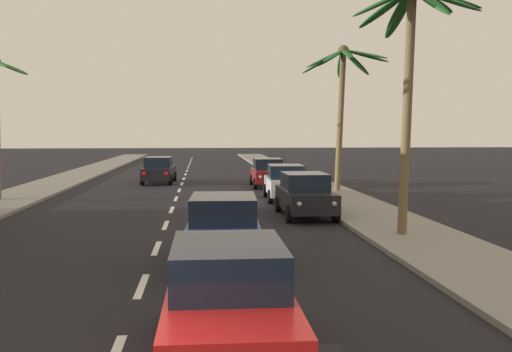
% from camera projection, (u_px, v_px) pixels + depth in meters
% --- Properties ---
extents(sidewalk_right, '(3.20, 110.00, 0.14)m').
position_uv_depth(sidewalk_right, '(345.00, 202.00, 26.76)').
color(sidewalk_right, gray).
rests_on(sidewalk_right, ground).
extents(lane_markings, '(4.28, 86.93, 0.01)m').
position_uv_depth(lane_markings, '(183.00, 206.00, 25.55)').
color(lane_markings, silver).
rests_on(lane_markings, ground).
extents(sedan_lead_at_stop_bar, '(1.96, 4.46, 1.68)m').
position_uv_depth(sedan_lead_at_stop_bar, '(229.00, 301.00, 8.38)').
color(sedan_lead_at_stop_bar, red).
rests_on(sedan_lead_at_stop_bar, ground).
extents(sedan_third_in_queue, '(2.10, 4.51, 1.68)m').
position_uv_depth(sedan_third_in_queue, '(223.00, 229.00, 14.52)').
color(sedan_third_in_queue, navy).
rests_on(sedan_third_in_queue, ground).
extents(sedan_oncoming_far, '(2.07, 4.50, 1.68)m').
position_uv_depth(sedan_oncoming_far, '(159.00, 170.00, 36.95)').
color(sedan_oncoming_far, black).
rests_on(sedan_oncoming_far, ground).
extents(sedan_parked_nearest_kerb, '(2.06, 4.50, 1.68)m').
position_uv_depth(sedan_parked_nearest_kerb, '(286.00, 182.00, 27.97)').
color(sedan_parked_nearest_kerb, silver).
rests_on(sedan_parked_nearest_kerb, ground).
extents(sedan_parked_mid_kerb, '(1.98, 4.46, 1.68)m').
position_uv_depth(sedan_parked_mid_kerb, '(305.00, 195.00, 22.48)').
color(sedan_parked_mid_kerb, black).
rests_on(sedan_parked_mid_kerb, ground).
extents(sedan_parked_far_kerb, '(1.99, 4.47, 1.68)m').
position_uv_depth(sedan_parked_far_kerb, '(268.00, 172.00, 34.62)').
color(sedan_parked_far_kerb, maroon).
rests_on(sedan_parked_far_kerb, ground).
extents(palm_right_second, '(4.11, 3.77, 7.80)m').
position_uv_depth(palm_right_second, '(412.00, 40.00, 17.51)').
color(palm_right_second, brown).
rests_on(palm_right_second, ground).
extents(palm_right_third, '(4.61, 4.66, 7.80)m').
position_uv_depth(palm_right_third, '(342.00, 79.00, 30.59)').
color(palm_right_third, brown).
rests_on(palm_right_third, ground).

